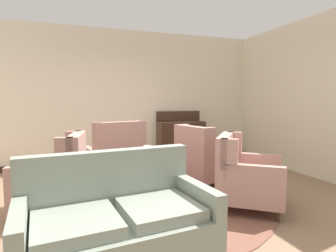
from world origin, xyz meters
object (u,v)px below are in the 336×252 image
at_px(coffee_table, 150,177).
at_px(settee, 117,218).
at_px(porcelain_vase, 147,160).
at_px(side_table, 199,158).
at_px(armchair_beside_settee, 116,158).
at_px(armchair_near_sideboard, 203,159).
at_px(armchair_foreground_right, 245,176).
at_px(sideboard, 181,139).
at_px(armchair_near_window, 56,178).

height_order(coffee_table, settee, settee).
relative_size(porcelain_vase, side_table, 0.47).
xyz_separation_m(armchair_beside_settee, armchair_near_sideboard, (1.35, -0.50, -0.02)).
bearing_deg(side_table, armchair_beside_settee, 165.02).
distance_m(porcelain_vase, armchair_foreground_right, 1.30).
relative_size(porcelain_vase, sideboard, 0.29).
bearing_deg(armchair_beside_settee, side_table, 151.97).
xyz_separation_m(armchair_near_sideboard, sideboard, (0.33, 1.78, 0.09)).
xyz_separation_m(porcelain_vase, armchair_near_window, (-1.14, 0.14, -0.18)).
height_order(settee, armchair_near_sideboard, armchair_near_sideboard).
distance_m(settee, side_table, 2.52).
bearing_deg(porcelain_vase, side_table, 31.59).
distance_m(armchair_near_sideboard, sideboard, 1.81).
xyz_separation_m(armchair_near_window, sideboard, (2.56, 2.16, 0.09)).
bearing_deg(sideboard, armchair_foreground_right, -94.97).
bearing_deg(porcelain_vase, sideboard, 58.32).
bearing_deg(coffee_table, armchair_beside_settee, 106.66).
bearing_deg(porcelain_vase, armchair_foreground_right, -24.14).
xyz_separation_m(coffee_table, side_table, (1.05, 0.64, 0.06)).
bearing_deg(armchair_near_sideboard, coffee_table, 100.68).
bearing_deg(armchair_beside_settee, porcelain_vase, 91.27).
bearing_deg(armchair_foreground_right, side_table, 41.84).
bearing_deg(armchair_near_window, sideboard, 139.36).
relative_size(porcelain_vase, settee, 0.20).
height_order(porcelain_vase, armchair_beside_settee, armchair_beside_settee).
height_order(porcelain_vase, sideboard, sideboard).
height_order(armchair_beside_settee, armchair_foreground_right, armchair_beside_settee).
bearing_deg(armchair_beside_settee, sideboard, -155.93).
xyz_separation_m(porcelain_vase, sideboard, (1.42, 2.30, -0.09)).
relative_size(side_table, sideboard, 0.63).
xyz_separation_m(armchair_near_sideboard, side_table, (-0.01, 0.14, 0.00)).
distance_m(settee, armchair_foreground_right, 1.90).
bearing_deg(side_table, sideboard, 78.39).
xyz_separation_m(armchair_beside_settee, armchair_foreground_right, (1.44, -1.55, -0.03)).
bearing_deg(sideboard, coffee_table, -121.35).
bearing_deg(armchair_near_sideboard, porcelain_vase, 101.20).
xyz_separation_m(armchair_beside_settee, sideboard, (1.68, 1.27, 0.08)).
distance_m(porcelain_vase, side_table, 1.28).
height_order(armchair_near_window, side_table, armchair_near_window).
bearing_deg(armchair_foreground_right, settee, 148.59).
bearing_deg(sideboard, armchair_near_window, -139.92).
relative_size(coffee_table, armchair_near_sideboard, 0.79).
relative_size(settee, armchair_beside_settee, 1.58).
distance_m(coffee_table, porcelain_vase, 0.24).
relative_size(coffee_table, porcelain_vase, 2.32).
relative_size(armchair_near_window, sideboard, 0.86).
bearing_deg(armchair_foreground_right, armchair_near_window, 111.48).
relative_size(coffee_table, armchair_beside_settee, 0.73).
bearing_deg(armchair_beside_settee, armchair_near_window, 32.02).
height_order(coffee_table, side_table, side_table).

